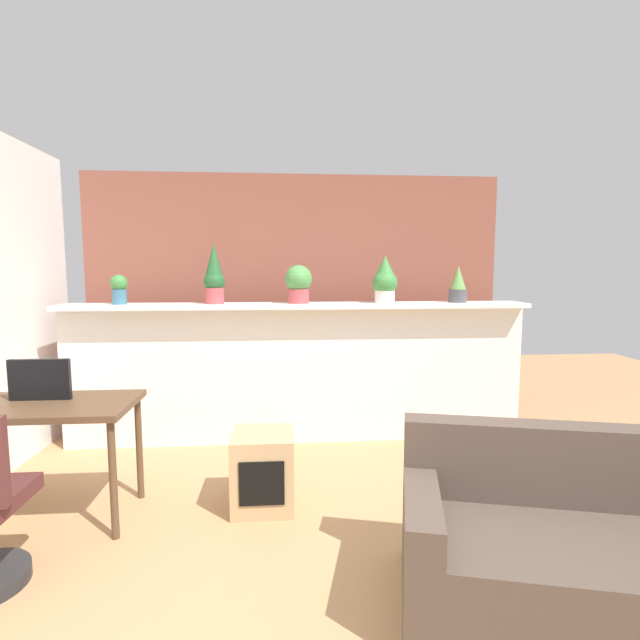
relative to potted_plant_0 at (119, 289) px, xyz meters
The scene contains 13 objects.
ground_plane 2.85m from the potted_plant_0, 51.91° to the right, with size 12.00×12.00×0.00m, color tan.
divider_wall 1.72m from the potted_plant_0, ahead, with size 4.10×0.16×1.23m, color white.
plant_shelf 1.54m from the potted_plant_0, ahead, with size 4.10×0.37×0.04m, color white.
brick_wall_behind 1.67m from the potted_plant_0, 23.02° to the left, with size 4.10×0.10×2.50m, color brown.
potted_plant_0 is the anchor object (origin of this frame).
potted_plant_1 0.81m from the potted_plant_0, ahead, with size 0.18×0.18×0.52m.
potted_plant_2 1.54m from the potted_plant_0, ahead, with size 0.24×0.24×0.34m.
potted_plant_3 2.30m from the potted_plant_0, ahead, with size 0.22×0.22×0.42m.
potted_plant_4 2.98m from the potted_plant_0, ahead, with size 0.16×0.16×0.33m.
desk 1.42m from the potted_plant_0, 94.38° to the right, with size 1.10×0.60×0.75m.
tv_monitor 1.25m from the potted_plant_0, 96.50° to the right, with size 0.37×0.04×0.26m, color black.
side_cube_shelf 2.06m from the potted_plant_0, 42.63° to the right, with size 0.40×0.41×0.50m.
couch 3.70m from the potted_plant_0, 39.48° to the right, with size 1.70×1.12×0.80m.
Camera 1 is at (-0.14, -2.20, 1.57)m, focal length 26.48 mm.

